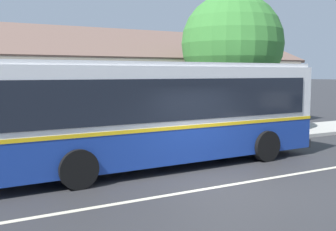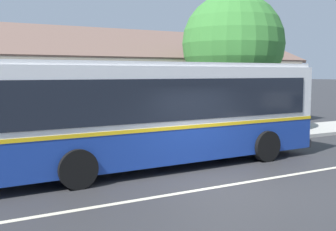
# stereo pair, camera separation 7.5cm
# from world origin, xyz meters

# --- Properties ---
(ground_plane) EXTENTS (300.00, 300.00, 0.00)m
(ground_plane) POSITION_xyz_m (0.00, 0.00, 0.00)
(ground_plane) COLOR #2D2D30
(sidewalk_far) EXTENTS (60.00, 3.00, 0.15)m
(sidewalk_far) POSITION_xyz_m (0.00, 6.00, 0.07)
(sidewalk_far) COLOR #ADAAA3
(sidewalk_far) RESTS_ON ground
(lane_divider_stripe) EXTENTS (60.00, 0.16, 0.01)m
(lane_divider_stripe) POSITION_xyz_m (0.00, 0.00, 0.00)
(lane_divider_stripe) COLOR beige
(lane_divider_stripe) RESTS_ON ground
(community_building) EXTENTS (22.73, 10.08, 6.37)m
(community_building) POSITION_xyz_m (1.05, 13.89, 1.88)
(community_building) COLOR tan
(community_building) RESTS_ON ground
(transit_bus) EXTENTS (10.93, 2.96, 3.16)m
(transit_bus) POSITION_xyz_m (-0.48, 2.90, 1.70)
(transit_bus) COLOR navy
(transit_bus) RESTS_ON ground
(street_tree_primary) EXTENTS (4.70, 4.60, 6.47)m
(street_tree_primary) POSITION_xyz_m (5.76, 7.03, 3.98)
(street_tree_primary) COLOR #4C3828
(street_tree_primary) RESTS_ON ground
(bus_stop_sign) EXTENTS (0.36, 0.07, 2.40)m
(bus_stop_sign) POSITION_xyz_m (6.62, 4.99, 1.64)
(bus_stop_sign) COLOR gray
(bus_stop_sign) RESTS_ON sidewalk_far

